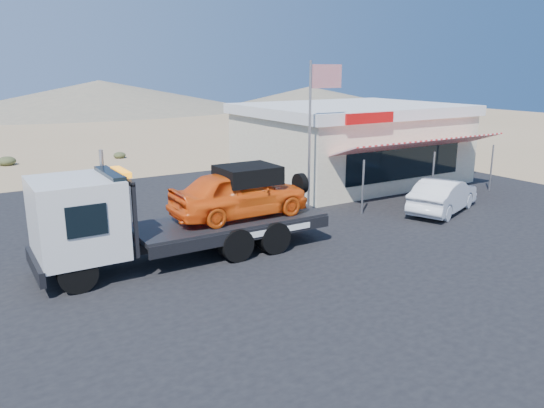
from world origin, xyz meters
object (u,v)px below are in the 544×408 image
Objects in this scene: tow_truck at (180,209)px; jerky_store at (350,142)px; white_sedan at (443,195)px; flagpole at (315,120)px.

tow_truck is 13.88m from jerky_store.
jerky_store reaches higher than tow_truck.
white_sedan is 0.70× the size of flagpole.
flagpole reaches higher than tow_truck.
tow_truck is 2.10× the size of white_sedan.
flagpole is at bearing -141.21° from jerky_store.
white_sedan is at bearing -30.85° from flagpole.
flagpole is (-5.57, -4.47, 1.77)m from jerky_store.
jerky_store is (12.16, 6.68, 0.40)m from tow_truck.
white_sedan is (11.14, -0.51, -0.88)m from tow_truck.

